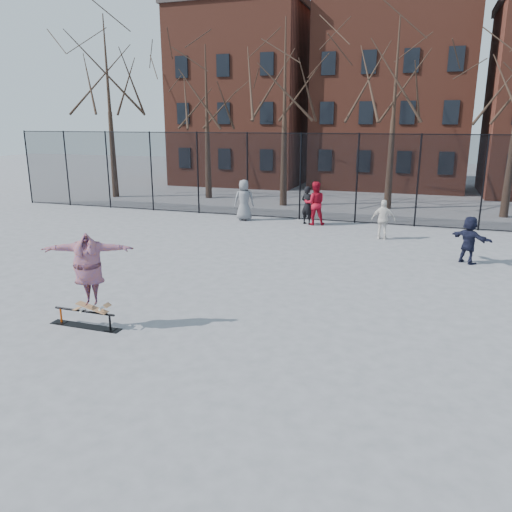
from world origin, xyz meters
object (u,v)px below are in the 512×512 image
(skate_rail, at_px, (85,320))
(skateboard, at_px, (92,309))
(bystander_grey, at_px, (244,200))
(bystander_navy, at_px, (469,240))
(bystander_black, at_px, (307,205))
(bystander_red, at_px, (315,203))
(bystander_white, at_px, (383,220))
(skater, at_px, (89,273))

(skate_rail, distance_m, skateboard, 0.36)
(skate_rail, xyz_separation_m, bystander_grey, (-0.87, 12.96, 0.80))
(bystander_navy, bearing_deg, bystander_grey, 13.25)
(bystander_black, height_order, bystander_navy, bystander_black)
(bystander_red, relative_size, bystander_white, 1.24)
(skater, relative_size, bystander_grey, 1.04)
(skater, bearing_deg, bystander_red, 58.35)
(bystander_grey, distance_m, bystander_white, 6.76)
(skate_rail, bearing_deg, bystander_navy, 44.51)
(bystander_black, xyz_separation_m, bystander_white, (3.47, -1.95, -0.08))
(skater, relative_size, bystander_navy, 1.27)
(skater, bearing_deg, bystander_grey, 72.97)
(skate_rail, height_order, bystander_navy, bystander_navy)
(bystander_black, xyz_separation_m, bystander_navy, (6.39, -4.59, -0.08))
(bystander_white, bearing_deg, skater, 64.50)
(bystander_black, xyz_separation_m, bystander_red, (0.33, 0.00, 0.11))
(bystander_grey, bearing_deg, bystander_navy, 132.88)
(bystander_red, height_order, bystander_navy, bystander_red)
(skate_rail, height_order, skater, skater)
(bystander_white, bearing_deg, skateboard, 64.50)
(skateboard, bearing_deg, bystander_white, 63.92)
(bystander_red, bearing_deg, bystander_navy, 125.57)
(bystander_black, height_order, bystander_white, bystander_black)
(bystander_black, distance_m, bystander_navy, 7.87)
(bystander_navy, bearing_deg, bystander_black, 3.52)
(skate_rail, relative_size, skater, 0.90)
(skate_rail, height_order, bystander_grey, bystander_grey)
(bystander_white, distance_m, bystander_navy, 3.93)
(bystander_grey, height_order, bystander_navy, bystander_grey)
(skate_rail, xyz_separation_m, bystander_black, (2.14, 12.97, 0.70))
(skate_rail, bearing_deg, bystander_red, 79.22)
(bystander_grey, xyz_separation_m, bystander_black, (3.01, 0.01, -0.09))
(bystander_grey, xyz_separation_m, bystander_navy, (9.39, -4.58, -0.17))
(bystander_black, bearing_deg, bystander_grey, 24.86)
(skate_rail, distance_m, bystander_navy, 11.97)
(skater, relative_size, bystander_white, 1.26)
(bystander_grey, distance_m, bystander_black, 3.01)
(bystander_white, xyz_separation_m, bystander_navy, (2.92, -2.64, -0.00))
(bystander_red, bearing_deg, skateboard, 62.86)
(skateboard, xyz_separation_m, bystander_red, (2.25, 12.97, 0.53))
(bystander_white, bearing_deg, bystander_navy, 138.44)
(skate_rail, xyz_separation_m, skateboard, (0.22, 0.00, 0.28))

